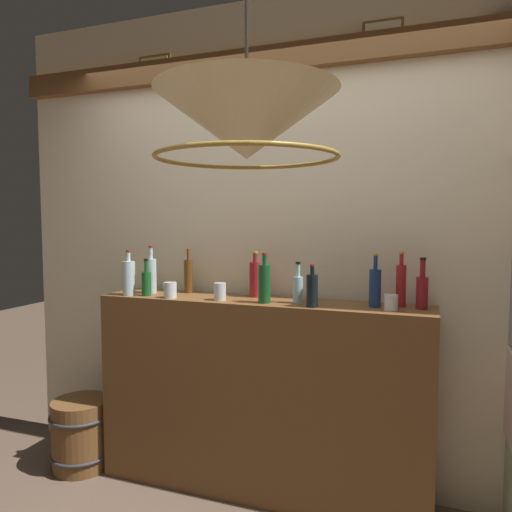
% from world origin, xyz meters
% --- Properties ---
extents(panelled_rear_partition, '(3.46, 0.15, 2.82)m').
position_xyz_m(panelled_rear_partition, '(0.00, 1.10, 1.48)').
color(panelled_rear_partition, beige).
rests_on(panelled_rear_partition, ground).
extents(bar_shelf_unit, '(1.87, 0.33, 1.10)m').
position_xyz_m(bar_shelf_unit, '(0.00, 0.85, 0.55)').
color(bar_shelf_unit, brown).
rests_on(bar_shelf_unit, ground).
extents(liquor_bottle_brandy, '(0.06, 0.06, 0.28)m').
position_xyz_m(liquor_bottle_brandy, '(0.63, 0.86, 1.21)').
color(liquor_bottle_brandy, navy).
rests_on(liquor_bottle_brandy, bar_shelf_unit).
extents(liquor_bottle_mezcal, '(0.07, 0.07, 0.26)m').
position_xyz_m(liquor_bottle_mezcal, '(-0.06, 0.95, 1.21)').
color(liquor_bottle_mezcal, maroon).
rests_on(liquor_bottle_mezcal, bar_shelf_unit).
extents(liquor_bottle_bourbon, '(0.08, 0.08, 0.27)m').
position_xyz_m(liquor_bottle_bourbon, '(-0.79, 0.76, 1.21)').
color(liquor_bottle_bourbon, silver).
rests_on(liquor_bottle_bourbon, bar_shelf_unit).
extents(liquor_bottle_scotch, '(0.06, 0.06, 0.22)m').
position_xyz_m(liquor_bottle_scotch, '(-0.68, 0.78, 1.18)').
color(liquor_bottle_scotch, '#195824').
rests_on(liquor_bottle_scotch, bar_shelf_unit).
extents(liquor_bottle_rye, '(0.06, 0.06, 0.26)m').
position_xyz_m(liquor_bottle_rye, '(0.85, 0.89, 1.20)').
color(liquor_bottle_rye, maroon).
rests_on(liquor_bottle_rye, bar_shelf_unit).
extents(liquor_bottle_gin, '(0.06, 0.06, 0.22)m').
position_xyz_m(liquor_bottle_gin, '(0.32, 0.75, 1.19)').
color(liquor_bottle_gin, black).
rests_on(liquor_bottle_gin, bar_shelf_unit).
extents(liquor_bottle_rum, '(0.06, 0.06, 0.29)m').
position_xyz_m(liquor_bottle_rum, '(-0.70, 0.87, 1.22)').
color(liquor_bottle_rum, silver).
rests_on(liquor_bottle_rum, bar_shelf_unit).
extents(liquor_bottle_sherry, '(0.05, 0.05, 0.27)m').
position_xyz_m(liquor_bottle_sherry, '(-0.50, 0.96, 1.21)').
color(liquor_bottle_sherry, brown).
rests_on(liquor_bottle_sherry, bar_shelf_unit).
extents(liquor_bottle_tequila, '(0.05, 0.05, 0.22)m').
position_xyz_m(liquor_bottle_tequila, '(0.23, 0.83, 1.19)').
color(liquor_bottle_tequila, '#A5D4DE').
rests_on(liquor_bottle_tequila, bar_shelf_unit).
extents(liquor_bottle_amaro, '(0.05, 0.05, 0.29)m').
position_xyz_m(liquor_bottle_amaro, '(0.75, 0.91, 1.22)').
color(liquor_bottle_amaro, '#A71F21').
rests_on(liquor_bottle_amaro, bar_shelf_unit).
extents(liquor_bottle_whiskey, '(0.07, 0.07, 0.27)m').
position_xyz_m(liquor_bottle_whiskey, '(0.06, 0.78, 1.21)').
color(liquor_bottle_whiskey, '#195126').
rests_on(liquor_bottle_whiskey, bar_shelf_unit).
extents(glass_tumbler_rocks, '(0.07, 0.07, 0.09)m').
position_xyz_m(glass_tumbler_rocks, '(-0.50, 0.75, 1.15)').
color(glass_tumbler_rocks, silver).
rests_on(glass_tumbler_rocks, bar_shelf_unit).
extents(glass_tumbler_highball, '(0.07, 0.07, 0.10)m').
position_xyz_m(glass_tumbler_highball, '(-0.21, 0.78, 1.15)').
color(glass_tumbler_highball, silver).
rests_on(glass_tumbler_highball, bar_shelf_unit).
extents(glass_tumbler_shot, '(0.07, 0.07, 0.08)m').
position_xyz_m(glass_tumbler_shot, '(0.71, 0.79, 1.14)').
color(glass_tumbler_shot, silver).
rests_on(glass_tumbler_shot, bar_shelf_unit).
extents(pendant_lamp, '(0.64, 0.64, 0.64)m').
position_xyz_m(pendant_lamp, '(0.28, -0.06, 1.87)').
color(pendant_lamp, beige).
extents(wooden_barrel, '(0.38, 0.38, 0.43)m').
position_xyz_m(wooden_barrel, '(-1.14, 0.72, 0.21)').
color(wooden_barrel, brown).
rests_on(wooden_barrel, ground).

